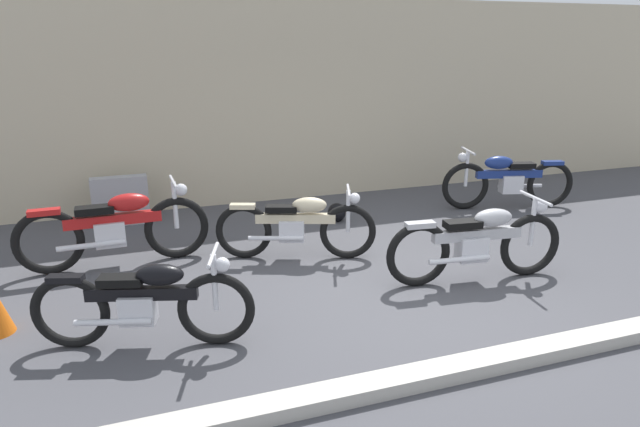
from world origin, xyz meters
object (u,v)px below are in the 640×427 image
(motorcycle_cream, at_px, (297,225))
(motorcycle_black, at_px, (145,302))
(motorcycle_red, at_px, (116,228))
(stone_marker, at_px, (121,201))
(helmet, at_px, (337,212))
(motorcycle_blue, at_px, (507,180))
(motorcycle_silver, at_px, (478,242))

(motorcycle_cream, relative_size, motorcycle_black, 1.01)
(motorcycle_black, height_order, motorcycle_red, motorcycle_red)
(motorcycle_black, bearing_deg, motorcycle_red, 113.39)
(stone_marker, height_order, motorcycle_cream, motorcycle_cream)
(helmet, relative_size, motorcycle_blue, 0.13)
(motorcycle_cream, bearing_deg, motorcycle_blue, 34.11)
(helmet, xyz_separation_m, motorcycle_black, (-2.88, -2.81, 0.28))
(motorcycle_blue, bearing_deg, helmet, 9.55)
(motorcycle_blue, bearing_deg, stone_marker, 3.37)
(helmet, bearing_deg, motorcycle_cream, -129.01)
(motorcycle_cream, relative_size, motorcycle_red, 0.85)
(motorcycle_silver, bearing_deg, helmet, 112.17)
(stone_marker, relative_size, motorcycle_black, 0.42)
(stone_marker, bearing_deg, motorcycle_cream, -45.98)
(stone_marker, distance_m, motorcycle_red, 1.67)
(stone_marker, distance_m, motorcycle_blue, 6.06)
(stone_marker, relative_size, motorcycle_blue, 0.37)
(motorcycle_red, bearing_deg, stone_marker, 86.74)
(stone_marker, xyz_separation_m, motorcycle_silver, (3.81, -3.47, 0.09))
(stone_marker, xyz_separation_m, motorcycle_cream, (2.08, -2.15, 0.07))
(helmet, bearing_deg, motorcycle_red, -166.49)
(stone_marker, bearing_deg, motorcycle_blue, -11.00)
(helmet, height_order, motorcycle_black, motorcycle_black)
(helmet, bearing_deg, motorcycle_silver, -74.18)
(motorcycle_cream, relative_size, motorcycle_blue, 0.89)
(motorcycle_blue, distance_m, motorcycle_red, 6.01)
(motorcycle_cream, height_order, motorcycle_blue, motorcycle_blue)
(motorcycle_black, bearing_deg, motorcycle_cream, 56.58)
(motorcycle_silver, bearing_deg, motorcycle_cream, 149.09)
(helmet, bearing_deg, motorcycle_blue, -4.82)
(motorcycle_silver, bearing_deg, stone_marker, 144.03)
(helmet, height_order, motorcycle_red, motorcycle_red)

